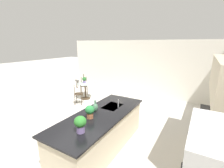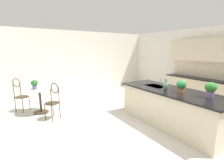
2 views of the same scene
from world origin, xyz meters
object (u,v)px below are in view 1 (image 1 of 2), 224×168
potted_plant_counter_far (80,123)px  potted_plant_counter_near (90,111)px  bistro_table (85,90)px  chair_near_window (84,83)px  vase_on_counter (95,107)px  chair_by_island (78,92)px  potted_plant_on_table (84,80)px

potted_plant_counter_far → potted_plant_counter_near: potted_plant_counter_far is taller
bistro_table → chair_near_window: size_ratio=0.77×
bistro_table → vase_on_counter: bearing=43.9°
bistro_table → chair_by_island: 0.77m
potted_plant_counter_far → vase_on_counter: potted_plant_counter_far is taller
bistro_table → potted_plant_counter_near: bearing=41.5°
potted_plant_counter_far → vase_on_counter: (-0.90, -0.32, -0.08)m
potted_plant_on_table → potted_plant_counter_far: 4.63m
potted_plant_on_table → vase_on_counter: bearing=44.1°
potted_plant_on_table → potted_plant_counter_near: potted_plant_counter_near is taller
chair_near_window → vase_on_counter: (3.10, 2.99, 0.46)m
chair_by_island → vase_on_counter: (1.87, 2.27, 0.46)m
bistro_table → potted_plant_counter_near: potted_plant_counter_near is taller
chair_near_window → vase_on_counter: size_ratio=3.62×
potted_plant_on_table → vase_on_counter: size_ratio=0.96×
chair_by_island → potted_plant_counter_near: (2.22, 2.38, 0.52)m
chair_by_island → potted_plant_on_table: (-0.81, -0.33, 0.33)m
potted_plant_on_table → potted_plant_counter_far: size_ratio=0.85×
bistro_table → potted_plant_counter_near: size_ratio=2.69×
bistro_table → vase_on_counter: (2.59, 2.49, 0.58)m
potted_plant_counter_near → vase_on_counter: size_ratio=1.03×
chair_near_window → potted_plant_counter_far: (4.00, 3.31, 0.53)m
potted_plant_counter_far → potted_plant_counter_near: 0.59m
chair_near_window → vase_on_counter: 4.34m
chair_near_window → potted_plant_counter_near: 4.67m
potted_plant_counter_near → bistro_table: bearing=-138.5°
vase_on_counter → potted_plant_counter_near: bearing=17.4°
potted_plant_counter_far → potted_plant_counter_near: size_ratio=1.09×
bistro_table → chair_by_island: bearing=17.0°
potted_plant_on_table → chair_near_window: bearing=-137.1°
bistro_table → potted_plant_on_table: size_ratio=2.89×
potted_plant_counter_far → potted_plant_counter_near: bearing=-159.2°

